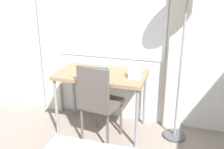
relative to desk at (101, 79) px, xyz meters
The scene contains 5 objects.
wall_back_with_window 0.86m from the desk, 43.54° to the left, with size 5.03×0.13×2.70m.
desk is the anchor object (origin of this frame).
desk_chair 0.31m from the desk, 79.10° to the right, with size 0.47×0.47×0.94m.
telephone 0.43m from the desk, ahead, with size 0.16×0.15×0.11m.
book 0.13m from the desk, 143.85° to the left, with size 0.25×0.17×0.02m.
Camera 1 is at (0.50, 0.25, 1.80)m, focal length 42.00 mm.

